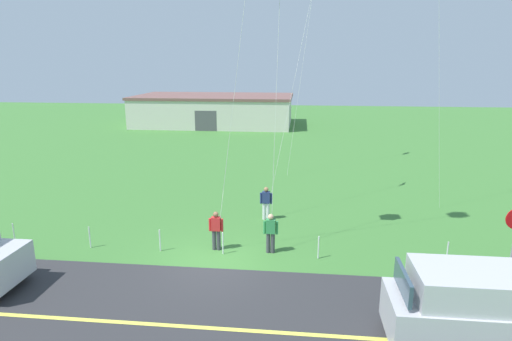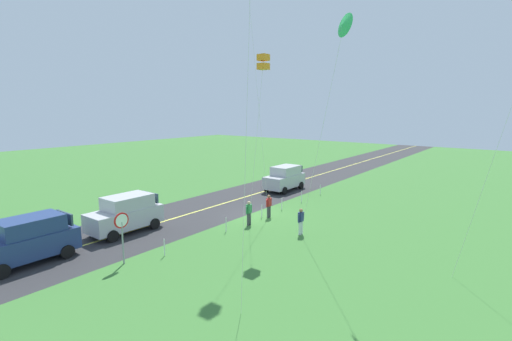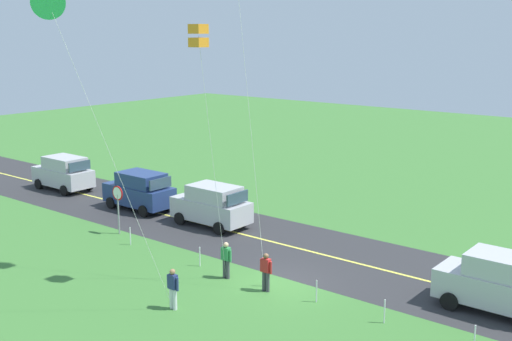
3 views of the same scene
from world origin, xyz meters
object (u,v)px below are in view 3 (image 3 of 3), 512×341
car_parked_east_far (64,173)px  stop_sign (118,200)px  car_parked_west_near (500,283)px  kite_blue_mid (49,4)px  person_adult_companion (173,287)px  kite_yellow_high (198,37)px  person_adult_near (266,271)px  car_parked_east_near (140,190)px  person_child_watcher (226,259)px  car_suv_foreground (212,205)px

car_parked_east_far → stop_sign: stop_sign is taller
car_parked_west_near → kite_blue_mid: (11.70, 10.56, 9.96)m
car_parked_east_far → person_adult_companion: 20.93m
stop_sign → kite_yellow_high: (-8.17, 2.36, 8.26)m
stop_sign → person_adult_near: bearing=173.7°
car_parked_east_near → kite_yellow_high: bearing=150.5°
person_child_watcher → person_adult_companion: bearing=91.7°
person_child_watcher → kite_yellow_high: kite_yellow_high is taller
stop_sign → kite_blue_mid: 13.96m
car_parked_east_near → person_child_watcher: size_ratio=2.75×
car_parked_east_near → kite_blue_mid: 18.03m
car_suv_foreground → kite_blue_mid: kite_blue_mid is taller
car_suv_foreground → person_adult_near: car_suv_foreground is taller
car_suv_foreground → stop_sign: 4.97m
person_adult_companion → person_child_watcher: size_ratio=1.00×
stop_sign → kite_yellow_high: 11.86m
car_parked_west_near → person_adult_companion: size_ratio=2.75×
kite_yellow_high → stop_sign: bearing=-16.1°
stop_sign → person_adult_near: stop_sign is taller
stop_sign → person_child_watcher: size_ratio=1.60×
kite_blue_mid → kite_yellow_high: kite_blue_mid is taller
car_parked_west_near → person_adult_near: bearing=25.8°
car_parked_east_near → person_child_watcher: (-11.04, 4.91, -0.29)m
car_suv_foreground → car_parked_west_near: (-15.68, 1.35, 0.00)m
car_parked_east_near → car_parked_east_far: (7.59, -0.07, 0.00)m
person_adult_companion → kite_yellow_high: size_ratio=0.15×
person_adult_companion → kite_blue_mid: (2.02, 3.17, 10.25)m
car_parked_east_far → stop_sign: (-10.28, 3.86, 0.65)m
car_parked_east_near → person_adult_companion: bearing=143.6°
car_suv_foreground → stop_sign: stop_sign is taller
person_adult_companion → car_suv_foreground: bearing=-125.5°
car_parked_west_near → kite_blue_mid: 18.64m
car_parked_east_far → person_child_watcher: (-18.63, 4.98, -0.29)m
car_parked_east_far → stop_sign: bearing=159.4°
car_parked_east_near → car_parked_east_far: bearing=-0.5°
person_adult_companion → kite_yellow_high: bearing=-144.3°
car_parked_east_far → car_parked_west_near: bearing=177.7°
car_parked_east_near → person_child_watcher: 12.09m
car_suv_foreground → person_child_watcher: size_ratio=2.75×
person_adult_near → kite_blue_mid: kite_blue_mid is taller
kite_yellow_high → person_adult_companion: bearing=105.7°
car_suv_foreground → person_adult_near: bearing=145.9°
car_parked_west_near → person_adult_near: (7.98, 3.86, -0.29)m
person_adult_companion → kite_yellow_high: 9.52m
stop_sign → person_child_watcher: bearing=172.4°
kite_blue_mid → kite_yellow_high: (-1.37, -5.50, -1.05)m
car_parked_east_far → kite_blue_mid: bearing=145.5°
car_suv_foreground → car_parked_east_near: same height
car_parked_east_near → kite_blue_mid: kite_blue_mid is taller
car_suv_foreground → stop_sign: bearing=55.2°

